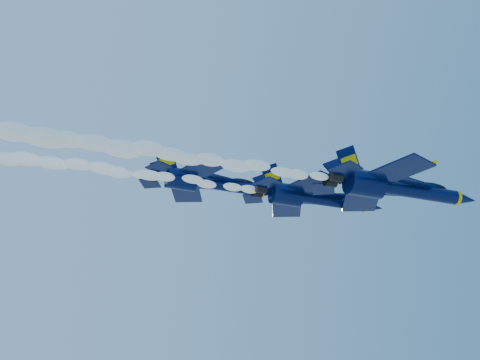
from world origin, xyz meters
name	(u,v)px	position (x,y,z in m)	size (l,w,h in m)	color
jet_lead	(395,187)	(14.55, -12.38, 152.04)	(18.96, 15.55, 7.05)	#050D39
smoke_trail_jet_lead	(175,155)	(-10.45, -12.38, 151.65)	(33.79, 1.96, 1.76)	white
jet_second	(312,198)	(8.06, -4.85, 153.01)	(16.76, 13.74, 6.23)	#050D39
smoke_trail_jet_second	(107,170)	(-15.99, -4.85, 152.64)	(33.79, 1.73, 1.56)	white
jet_third	(208,182)	(-3.16, 0.57, 155.64)	(16.81, 13.79, 6.25)	#050D39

